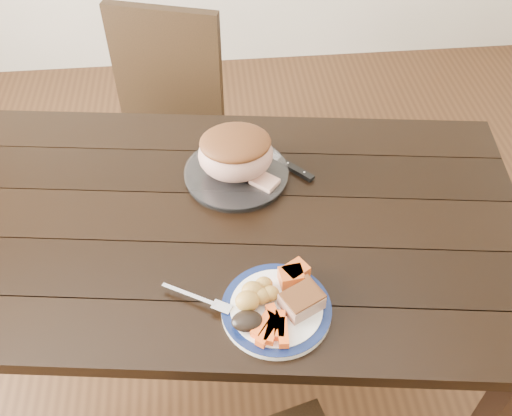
{
  "coord_description": "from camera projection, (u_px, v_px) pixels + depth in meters",
  "views": [
    {
      "loc": [
        -0.02,
        -1.04,
        1.86
      ],
      "look_at": [
        0.08,
        -0.02,
        0.8
      ],
      "focal_mm": 40.0,
      "sensor_mm": 36.0,
      "label": 1
    }
  ],
  "objects": [
    {
      "name": "chair_far",
      "position": [
        163.0,
        122.0,
        2.17
      ],
      "size": [
        0.53,
        0.53,
        0.93
      ],
      "rotation": [
        0.0,
        0.0,
        2.84
      ],
      "color": "black",
      "rests_on": "ground"
    },
    {
      "name": "roast_joint",
      "position": [
        236.0,
        154.0,
        1.57
      ],
      "size": [
        0.21,
        0.18,
        0.14
      ],
      "primitive_type": "ellipsoid",
      "color": "tan",
      "rests_on": "serving_platter"
    },
    {
      "name": "dining_table",
      "position": [
        227.0,
        240.0,
        1.58
      ],
      "size": [
        1.71,
        1.11,
        0.75
      ],
      "rotation": [
        0.0,
        0.0,
        -0.14
      ],
      "color": "black",
      "rests_on": "ground"
    },
    {
      "name": "serving_platter",
      "position": [
        236.0,
        175.0,
        1.62
      ],
      "size": [
        0.29,
        0.29,
        0.02
      ],
      "primitive_type": "cylinder",
      "color": "white",
      "rests_on": "dining_table"
    },
    {
      "name": "pumpkin_wedges",
      "position": [
        293.0,
        275.0,
        1.34
      ],
      "size": [
        0.08,
        0.07,
        0.04
      ],
      "color": "#E65819",
      "rests_on": "dinner_plate"
    },
    {
      "name": "ground",
      "position": [
        233.0,
        359.0,
        2.06
      ],
      "size": [
        4.0,
        4.0,
        0.0
      ],
      "primitive_type": "plane",
      "color": "#472B16",
      "rests_on": "ground"
    },
    {
      "name": "roasted_potatoes",
      "position": [
        256.0,
        294.0,
        1.3
      ],
      "size": [
        0.1,
        0.09,
        0.05
      ],
      "color": "gold",
      "rests_on": "dinner_plate"
    },
    {
      "name": "pork_slice",
      "position": [
        302.0,
        301.0,
        1.29
      ],
      "size": [
        0.11,
        0.1,
        0.04
      ],
      "primitive_type": "cube",
      "rotation": [
        0.0,
        0.0,
        0.48
      ],
      "color": "tan",
      "rests_on": "dinner_plate"
    },
    {
      "name": "cut_slice",
      "position": [
        265.0,
        182.0,
        1.58
      ],
      "size": [
        0.09,
        0.09,
        0.02
      ],
      "primitive_type": "cube",
      "rotation": [
        0.0,
        0.0,
        -0.72
      ],
      "color": "tan",
      "rests_on": "serving_platter"
    },
    {
      "name": "carrot_batons",
      "position": [
        273.0,
        327.0,
        1.25
      ],
      "size": [
        0.08,
        0.11,
        0.02
      ],
      "color": "#FB5715",
      "rests_on": "dinner_plate"
    },
    {
      "name": "fork",
      "position": [
        201.0,
        300.0,
        1.31
      ],
      "size": [
        0.16,
        0.1,
        0.0
      ],
      "rotation": [
        0.0,
        0.0,
        -0.52
      ],
      "color": "silver",
      "rests_on": "dinner_plate"
    },
    {
      "name": "dinner_plate",
      "position": [
        276.0,
        310.0,
        1.31
      ],
      "size": [
        0.25,
        0.25,
        0.02
      ],
      "primitive_type": "cylinder",
      "color": "white",
      "rests_on": "dining_table"
    },
    {
      "name": "plate_rim",
      "position": [
        276.0,
        307.0,
        1.3
      ],
      "size": [
        0.25,
        0.25,
        0.02
      ],
      "primitive_type": "torus",
      "color": "#0D1842",
      "rests_on": "dinner_plate"
    },
    {
      "name": "dark_mushroom",
      "position": [
        247.0,
        321.0,
        1.25
      ],
      "size": [
        0.07,
        0.05,
        0.03
      ],
      "primitive_type": "ellipsoid",
      "color": "black",
      "rests_on": "dinner_plate"
    },
    {
      "name": "carving_knife",
      "position": [
        285.0,
        164.0,
        1.66
      ],
      "size": [
        0.23,
        0.25,
        0.01
      ],
      "rotation": [
        0.0,
        0.0,
        -0.82
      ],
      "color": "silver",
      "rests_on": "dining_table"
    }
  ]
}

